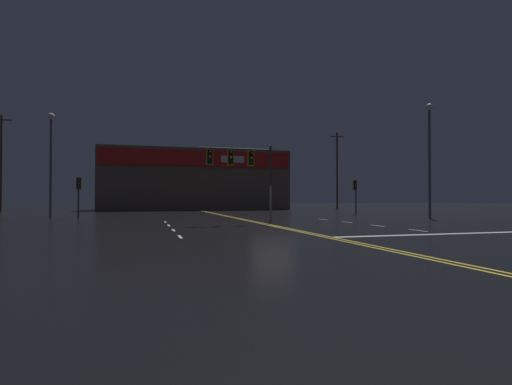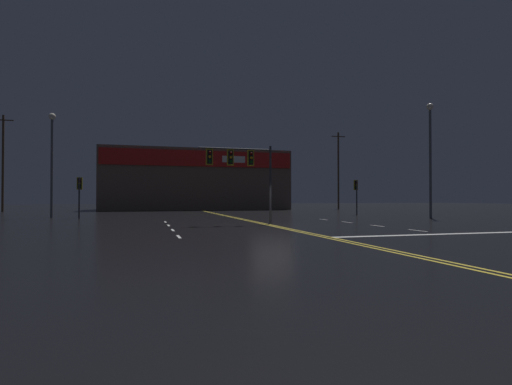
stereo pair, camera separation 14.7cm
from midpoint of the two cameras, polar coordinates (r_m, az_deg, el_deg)
ground_plane at (r=23.54m, az=2.51°, el=-4.75°), size 200.00×200.00×0.00m
road_markings at (r=22.46m, az=7.00°, el=-4.92°), size 17.42×60.00×0.01m
traffic_signal_median at (r=24.72m, az=-2.21°, el=4.31°), size 4.60×0.36×4.91m
traffic_signal_corner_northeast at (r=40.45m, az=14.22°, el=0.46°), size 0.42×0.36×3.42m
traffic_signal_corner_northwest at (r=34.69m, az=-23.80°, el=0.57°), size 0.42×0.36×3.29m
streetlight_median_approach at (r=35.49m, az=23.75°, el=6.28°), size 0.56×0.56×9.33m
streetlight_far_left at (r=37.13m, az=-27.03°, el=5.42°), size 0.56×0.56×8.66m
building_backdrop at (r=59.05m, az=-8.56°, el=1.72°), size 26.10×10.23×8.45m
utility_pole_row at (r=54.32m, az=-9.53°, el=3.76°), size 46.34×0.26×11.56m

